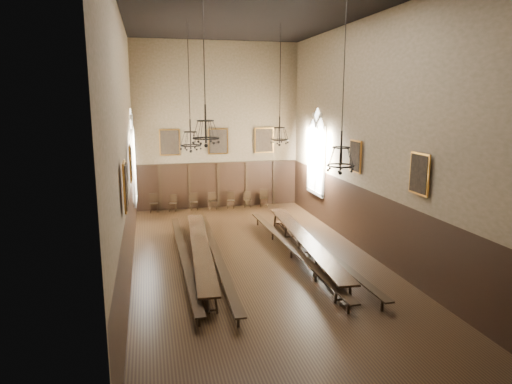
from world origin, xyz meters
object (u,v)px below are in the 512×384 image
object	(u,v)px
chandelier_front_right	(341,155)
chair_0	(154,207)
bench_left_outer	(184,258)
table_right	(304,246)
chair_1	(173,206)
chandelier_front_left	(206,128)
chandelier_back_left	(190,137)
chair_4	(231,203)
bench_right_outer	(320,251)
bench_left_inner	(216,256)
chair_3	(213,204)
chair_2	(194,205)
bench_right_inner	(291,251)
chandelier_back_right	(280,132)
table_left	(201,254)
chair_5	(247,203)
chair_6	(264,201)

from	to	relation	value
chandelier_front_right	chair_0	bearing A→B (deg)	118.48
bench_left_outer	table_right	bearing A→B (deg)	0.35
chair_1	chandelier_front_left	bearing A→B (deg)	-73.92
chair_1	chandelier_back_left	xyz separation A→B (m)	(0.53, -5.71, 4.16)
chair_4	bench_right_outer	bearing A→B (deg)	-63.22
bench_left_outer	bench_right_outer	size ratio (longest dim) A/B	1.02
bench_left_inner	chair_3	size ratio (longest dim) A/B	11.49
chair_1	chair_2	world-z (taller)	chair_2
bench_right_inner	chair_4	size ratio (longest dim) A/B	11.50
table_right	bench_right_inner	xyz separation A→B (m)	(-0.57, -0.17, -0.07)
table_right	chair_1	size ratio (longest dim) A/B	10.53
chair_1	chair_4	distance (m)	3.17
bench_left_inner	bench_right_inner	bearing A→B (deg)	-0.79
chair_1	chandelier_back_right	distance (m)	8.30
bench_right_inner	table_left	bearing A→B (deg)	176.81
bench_right_outer	chair_0	world-z (taller)	chair_0
chair_0	chair_1	bearing A→B (deg)	2.62
bench_right_inner	bench_right_outer	bearing A→B (deg)	-11.92
chandelier_back_right	chandelier_front_left	size ratio (longest dim) A/B	1.14
chair_1	chair_2	distance (m)	1.14
chandelier_back_left	bench_left_outer	bearing A→B (deg)	-102.55
table_right	bench_right_inner	bearing A→B (deg)	-163.07
bench_left_inner	chandelier_front_right	bearing A→B (deg)	-31.01
chair_1	chandelier_back_right	size ratio (longest dim) A/B	0.18
table_left	chandelier_front_right	size ratio (longest dim) A/B	1.72
chair_4	chandelier_back_left	size ratio (longest dim) A/B	0.18
chair_1	chandelier_front_right	distance (m)	12.52
chair_3	chandelier_back_left	bearing A→B (deg)	-112.27
chair_0	chair_4	xyz separation A→B (m)	(4.18, -0.01, -0.03)
chair_5	chandelier_back_left	size ratio (longest dim) A/B	0.17
bench_right_inner	chair_3	distance (m)	8.74
chair_3	chandelier_back_left	distance (m)	7.19
chair_0	chandelier_back_left	world-z (taller)	chandelier_back_left
bench_left_outer	chair_4	distance (m)	9.03
chandelier_back_left	chair_1	bearing A→B (deg)	95.30
table_left	chair_2	size ratio (longest dim) A/B	9.90
bench_left_outer	chair_2	bearing A→B (deg)	81.75
chair_1	chandelier_back_left	distance (m)	7.08
bench_left_inner	chandelier_front_left	size ratio (longest dim) A/B	2.45
chair_5	bench_right_inner	bearing A→B (deg)	-82.25
chair_3	chair_6	size ratio (longest dim) A/B	0.95
chair_5	chandelier_back_right	size ratio (longest dim) A/B	0.18
bench_left_inner	chandelier_front_left	xyz separation A→B (m)	(-0.58, -2.43, 4.83)
chandelier_front_left	chair_0	bearing A→B (deg)	97.78
bench_left_outer	chair_0	size ratio (longest dim) A/B	10.14
chair_6	chair_4	bearing A→B (deg)	-169.84
bench_right_outer	chandelier_back_left	distance (m)	6.89
bench_left_outer	chandelier_front_right	bearing A→B (deg)	-25.71
bench_left_outer	chair_0	xyz separation A→B (m)	(-0.92, 8.44, 0.01)
bench_left_outer	chandelier_front_right	xyz separation A→B (m)	(4.95, -2.38, 3.89)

